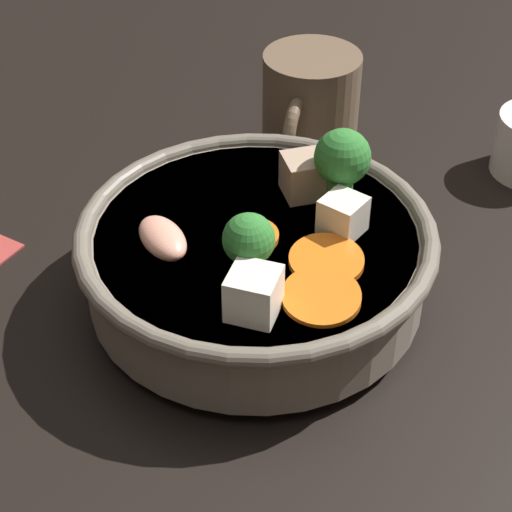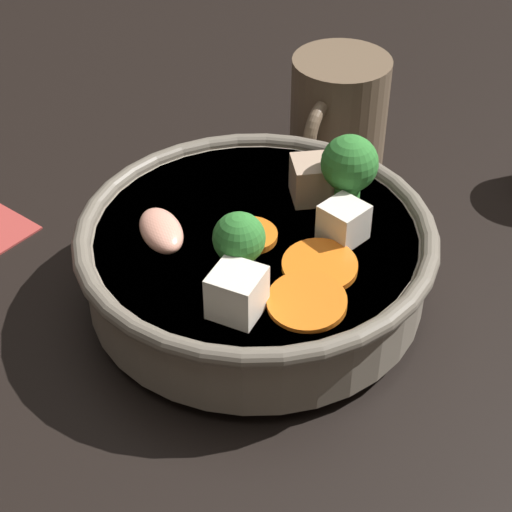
% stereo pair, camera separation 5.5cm
% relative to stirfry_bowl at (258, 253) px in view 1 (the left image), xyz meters
% --- Properties ---
extents(ground_plane, '(3.00, 3.00, 0.00)m').
position_rel_stirfry_bowl_xyz_m(ground_plane, '(-0.00, -0.00, -0.04)').
color(ground_plane, black).
extents(stirfry_bowl, '(0.23, 0.23, 0.11)m').
position_rel_stirfry_bowl_xyz_m(stirfry_bowl, '(0.00, 0.00, 0.00)').
color(stirfry_bowl, slate).
rests_on(stirfry_bowl, ground_plane).
extents(dark_mug, '(0.10, 0.08, 0.09)m').
position_rel_stirfry_bowl_xyz_m(dark_mug, '(-0.18, -0.02, 0.01)').
color(dark_mug, brown).
rests_on(dark_mug, ground_plane).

